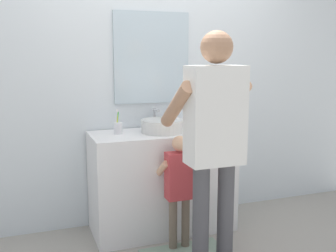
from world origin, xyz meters
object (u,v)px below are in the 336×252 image
Objects in this scene: soap_bottle at (195,122)px; adult_parent at (214,130)px; toothbrush_cup at (118,128)px; child_toddler at (179,182)px.

adult_parent reaches higher than soap_bottle.
toothbrush_cup is at bearing 175.66° from soap_bottle.
toothbrush_cup is 0.23× the size of child_toddler.
soap_bottle is 0.10× the size of adult_parent.
toothbrush_cup is 0.12× the size of adult_parent.
child_toddler is at bearing 110.84° from adult_parent.
toothbrush_cup is 1.25× the size of soap_bottle.
soap_bottle is at bearing 76.19° from adult_parent.
toothbrush_cup reaches higher than soap_bottle.
toothbrush_cup is at bearing 130.08° from child_toddler.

